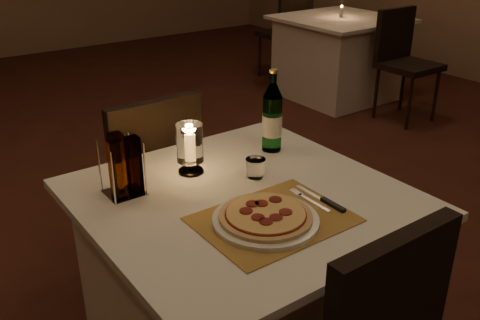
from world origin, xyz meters
TOP-DOWN VIEW (x-y plane):
  - floor at (0.00, 0.00)m, footprint 8.00×10.00m
  - main_table at (-0.25, -0.66)m, footprint 1.00×1.00m
  - chair_far at (-0.25, 0.05)m, footprint 0.42×0.42m
  - placemat at (-0.27, -0.84)m, footprint 0.45×0.34m
  - plate at (-0.30, -0.84)m, footprint 0.32×0.32m
  - pizza at (-0.30, -0.84)m, footprint 0.28×0.28m
  - fork at (-0.10, -0.81)m, footprint 0.02×0.18m
  - knife at (-0.07, -0.87)m, footprint 0.02×0.22m
  - tumbler at (-0.13, -0.58)m, footprint 0.07×0.07m
  - water_bottle at (0.06, -0.42)m, footprint 0.08×0.08m
  - hurricane_candle at (-0.30, -0.41)m, footprint 0.10×0.10m
  - cruet_caddy at (-0.56, -0.43)m, footprint 0.12×0.12m
  - neighbor_table_right at (2.46, 1.55)m, footprint 1.00×1.00m
  - neighbor_chair_ra at (2.46, 0.83)m, footprint 0.42×0.42m
  - neighbor_chair_rb at (2.46, 2.26)m, footprint 0.42×0.42m
  - neighbor_candle_right at (2.46, 1.55)m, footprint 0.03×0.03m

SIDE VIEW (x-z plane):
  - floor at x=0.00m, z-range -0.02..0.00m
  - main_table at x=-0.25m, z-range 0.00..0.74m
  - neighbor_table_right at x=2.46m, z-range 0.00..0.74m
  - chair_far at x=-0.25m, z-range 0.10..1.00m
  - neighbor_chair_ra at x=2.46m, z-range 0.10..1.00m
  - neighbor_chair_rb at x=2.46m, z-range 0.10..1.00m
  - placemat at x=-0.27m, z-range 0.74..0.74m
  - fork at x=-0.10m, z-range 0.74..0.75m
  - knife at x=-0.07m, z-range 0.74..0.76m
  - plate at x=-0.30m, z-range 0.74..0.76m
  - pizza at x=-0.30m, z-range 0.76..0.78m
  - tumbler at x=-0.13m, z-range 0.74..0.81m
  - neighbor_candle_right at x=2.46m, z-range 0.73..0.84m
  - cruet_caddy at x=-0.56m, z-range 0.73..0.94m
  - hurricane_candle at x=-0.30m, z-range 0.76..0.94m
  - water_bottle at x=0.06m, z-range 0.71..1.03m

